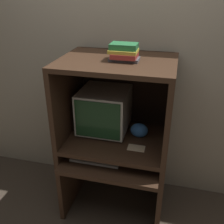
{
  "coord_description": "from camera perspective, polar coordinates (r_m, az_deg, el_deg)",
  "views": [
    {
      "loc": [
        0.44,
        -1.54,
        1.94
      ],
      "look_at": [
        -0.04,
        0.34,
        0.98
      ],
      "focal_mm": 42.0,
      "sensor_mm": 36.0,
      "label": 1
    }
  ],
  "objects": [
    {
      "name": "wall_back",
      "position": [
        2.41,
        3.34,
        10.91
      ],
      "size": [
        6.0,
        0.06,
        2.6
      ],
      "color": "gray",
      "rests_on": "ground_plane"
    },
    {
      "name": "desk_base",
      "position": [
        2.44,
        0.65,
        -13.06
      ],
      "size": [
        0.89,
        0.75,
        0.62
      ],
      "color": "#382316",
      "rests_on": "ground_plane"
    },
    {
      "name": "desk_monitor_shelf",
      "position": [
        2.29,
        1.0,
        -6.09
      ],
      "size": [
        0.89,
        0.68,
        0.13
      ],
      "color": "#382316",
      "rests_on": "desk_base"
    },
    {
      "name": "hutch_upper",
      "position": [
        2.1,
        1.31,
        5.27
      ],
      "size": [
        0.89,
        0.68,
        0.68
      ],
      "color": "#382316",
      "rests_on": "desk_monitor_shelf"
    },
    {
      "name": "crt_monitor",
      "position": [
        2.29,
        -1.69,
        0.45
      ],
      "size": [
        0.41,
        0.43,
        0.38
      ],
      "color": "beige",
      "rests_on": "desk_monitor_shelf"
    },
    {
      "name": "keyboard",
      "position": [
        2.22,
        -3.47,
        -9.93
      ],
      "size": [
        0.41,
        0.17,
        0.03
      ],
      "color": "beige",
      "rests_on": "desk_base"
    },
    {
      "name": "mouse",
      "position": [
        2.17,
        3.03,
        -10.83
      ],
      "size": [
        0.06,
        0.04,
        0.03
      ],
      "color": "black",
      "rests_on": "desk_base"
    },
    {
      "name": "snack_bag",
      "position": [
        2.26,
        5.94,
        -3.96
      ],
      "size": [
        0.15,
        0.11,
        0.12
      ],
      "color": "#336BB7",
      "rests_on": "desk_monitor_shelf"
    },
    {
      "name": "book_stack",
      "position": [
        1.96,
        2.65,
        12.86
      ],
      "size": [
        0.22,
        0.17,
        0.12
      ],
      "color": "#4C4C51",
      "rests_on": "hutch_upper"
    },
    {
      "name": "paper_card",
      "position": [
        2.14,
        5.3,
        -7.81
      ],
      "size": [
        0.14,
        0.09,
        0.0
      ],
      "color": "#CCB28C",
      "rests_on": "desk_monitor_shelf"
    }
  ]
}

